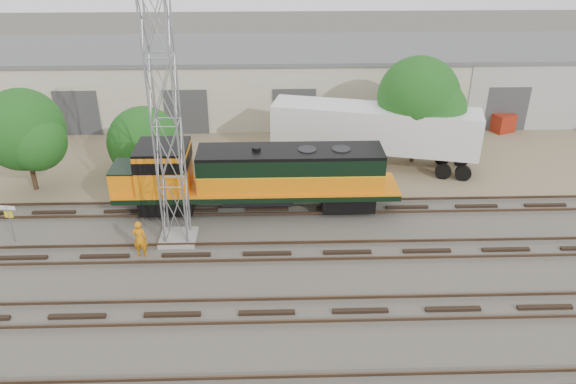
{
  "coord_description": "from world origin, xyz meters",
  "views": [
    {
      "loc": [
        0.34,
        -21.79,
        15.68
      ],
      "look_at": [
        1.12,
        4.0,
        2.2
      ],
      "focal_mm": 35.0,
      "sensor_mm": 36.0,
      "label": 1
    }
  ],
  "objects_px": {
    "semi_trailer": "(379,130)",
    "worker": "(140,239)",
    "signal_tower": "(167,127)",
    "locomotive": "(252,176)"
  },
  "relations": [
    {
      "from": "semi_trailer",
      "to": "worker",
      "type": "bearing_deg",
      "value": -129.02
    },
    {
      "from": "signal_tower",
      "to": "semi_trailer",
      "type": "distance_m",
      "value": 15.16
    },
    {
      "from": "semi_trailer",
      "to": "locomotive",
      "type": "bearing_deg",
      "value": -130.24
    },
    {
      "from": "signal_tower",
      "to": "semi_trailer",
      "type": "height_order",
      "value": "signal_tower"
    },
    {
      "from": "signal_tower",
      "to": "locomotive",
      "type": "bearing_deg",
      "value": 37.69
    },
    {
      "from": "locomotive",
      "to": "worker",
      "type": "bearing_deg",
      "value": -141.03
    },
    {
      "from": "signal_tower",
      "to": "worker",
      "type": "distance_m",
      "value": 5.65
    },
    {
      "from": "worker",
      "to": "semi_trailer",
      "type": "relative_size",
      "value": 0.14
    },
    {
      "from": "locomotive",
      "to": "semi_trailer",
      "type": "distance_m",
      "value": 9.92
    },
    {
      "from": "semi_trailer",
      "to": "signal_tower",
      "type": "bearing_deg",
      "value": -129.69
    }
  ]
}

